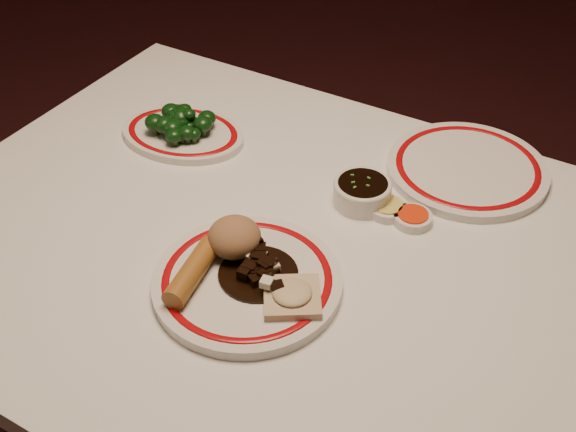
# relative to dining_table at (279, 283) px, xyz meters

# --- Properties ---
(dining_table) EXTENTS (1.20, 0.90, 0.75)m
(dining_table) POSITION_rel_dining_table_xyz_m (0.00, 0.00, 0.00)
(dining_table) COLOR white
(dining_table) RESTS_ON ground
(main_plate) EXTENTS (0.34, 0.34, 0.02)m
(main_plate) POSITION_rel_dining_table_xyz_m (0.01, -0.11, 0.10)
(main_plate) COLOR silver
(main_plate) RESTS_ON dining_table
(rice_mound) EXTENTS (0.08, 0.08, 0.06)m
(rice_mound) POSITION_rel_dining_table_xyz_m (-0.04, -0.07, 0.14)
(rice_mound) COLOR #956A46
(rice_mound) RESTS_ON main_plate
(spring_roll) EXTENTS (0.05, 0.13, 0.03)m
(spring_roll) POSITION_rel_dining_table_xyz_m (-0.06, -0.15, 0.13)
(spring_roll) COLOR #9B6426
(spring_roll) RESTS_ON main_plate
(fried_wonton) EXTENTS (0.11, 0.11, 0.02)m
(fried_wonton) POSITION_rel_dining_table_xyz_m (0.09, -0.11, 0.12)
(fried_wonton) COLOR #C5B08B
(fried_wonton) RESTS_ON main_plate
(stirfry_heap) EXTENTS (0.12, 0.12, 0.03)m
(stirfry_heap) POSITION_rel_dining_table_xyz_m (0.02, -0.09, 0.12)
(stirfry_heap) COLOR black
(stirfry_heap) RESTS_ON main_plate
(broccoli_plate) EXTENTS (0.26, 0.24, 0.02)m
(broccoli_plate) POSITION_rel_dining_table_xyz_m (-0.31, 0.16, 0.10)
(broccoli_plate) COLOR silver
(broccoli_plate) RESTS_ON dining_table
(broccoli_pile) EXTENTS (0.12, 0.11, 0.05)m
(broccoli_pile) POSITION_rel_dining_table_xyz_m (-0.31, 0.16, 0.13)
(broccoli_pile) COLOR #23471C
(broccoli_pile) RESTS_ON broccoli_plate
(soy_bowl) EXTENTS (0.10, 0.10, 0.04)m
(soy_bowl) POSITION_rel_dining_table_xyz_m (0.07, 0.16, 0.11)
(soy_bowl) COLOR silver
(soy_bowl) RESTS_ON dining_table
(sweet_sour_dish) EXTENTS (0.06, 0.06, 0.02)m
(sweet_sour_dish) POSITION_rel_dining_table_xyz_m (0.16, 0.15, 0.10)
(sweet_sour_dish) COLOR silver
(sweet_sour_dish) RESTS_ON dining_table
(mustard_dish) EXTENTS (0.06, 0.06, 0.02)m
(mustard_dish) POSITION_rel_dining_table_xyz_m (0.12, 0.16, 0.10)
(mustard_dish) COLOR silver
(mustard_dish) RESTS_ON dining_table
(far_plate) EXTENTS (0.29, 0.29, 0.02)m
(far_plate) POSITION_rel_dining_table_xyz_m (0.20, 0.33, 0.10)
(far_plate) COLOR silver
(far_plate) RESTS_ON dining_table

